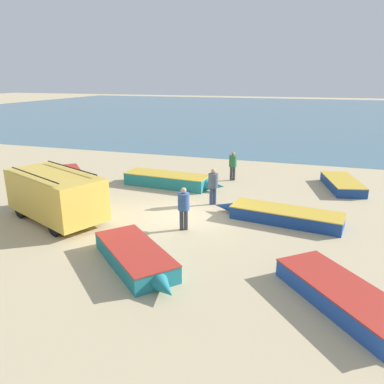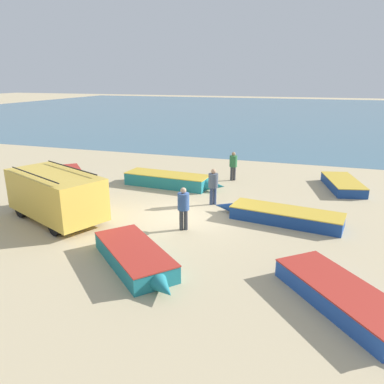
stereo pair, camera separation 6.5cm
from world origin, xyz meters
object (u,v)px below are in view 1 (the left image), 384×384
(fishing_rowboat_4, at_px, (66,177))
(fisherman_3, at_px, (213,183))
(fishing_rowboat_1, at_px, (282,215))
(fishing_rowboat_2, at_px, (170,180))
(fisherman_0, at_px, (184,205))
(fishing_rowboat_5, at_px, (347,299))
(fishing_rowboat_3, at_px, (136,258))
(parked_van, at_px, (55,194))
(fishing_rowboat_0, at_px, (342,184))
(fisherman_1, at_px, (233,163))

(fishing_rowboat_4, bearing_deg, fisherman_3, -139.45)
(fishing_rowboat_4, height_order, fisherman_3, fisherman_3)
(fisherman_3, bearing_deg, fishing_rowboat_4, 49.29)
(fishing_rowboat_1, height_order, fisherman_3, fisherman_3)
(fishing_rowboat_2, distance_m, fisherman_0, 6.14)
(fishing_rowboat_2, xyz_separation_m, fishing_rowboat_5, (8.41, -9.08, -0.07))
(fishing_rowboat_2, relative_size, fishing_rowboat_4, 1.30)
(fisherman_0, bearing_deg, fisherman_3, 152.02)
(fishing_rowboat_5, bearing_deg, fisherman_0, -162.42)
(fishing_rowboat_3, relative_size, fishing_rowboat_5, 0.92)
(parked_van, height_order, fishing_rowboat_0, parked_van)
(fishing_rowboat_4, xyz_separation_m, fisherman_0, (8.54, -4.35, 0.70))
(fishing_rowboat_0, relative_size, fisherman_0, 2.56)
(fishing_rowboat_5, relative_size, fisherman_0, 2.51)
(fisherman_1, relative_size, fisherman_3, 0.97)
(parked_van, xyz_separation_m, fisherman_0, (5.39, 0.61, -0.08))
(parked_van, bearing_deg, fisherman_3, -121.77)
(fishing_rowboat_4, distance_m, fishing_rowboat_5, 16.33)
(parked_van, xyz_separation_m, fisherman_1, (5.67, 8.37, -0.12))
(fishing_rowboat_0, distance_m, fisherman_0, 10.14)
(fishing_rowboat_3, relative_size, fishing_rowboat_4, 0.91)
(fishing_rowboat_5, height_order, fisherman_3, fisherman_3)
(fishing_rowboat_0, height_order, fisherman_1, fisherman_1)
(fisherman_3, bearing_deg, fishing_rowboat_5, -175.56)
(fishing_rowboat_0, height_order, fishing_rowboat_4, fishing_rowboat_4)
(fishing_rowboat_0, xyz_separation_m, fisherman_3, (-5.89, -4.72, 0.77))
(fishing_rowboat_0, distance_m, fishing_rowboat_4, 15.17)
(parked_van, height_order, fishing_rowboat_4, parked_van)
(fishing_rowboat_4, bearing_deg, fishing_rowboat_2, -121.62)
(fishing_rowboat_0, relative_size, fishing_rowboat_2, 0.78)
(fishing_rowboat_5, distance_m, fisherman_0, 6.81)
(fishing_rowboat_0, bearing_deg, fishing_rowboat_2, 92.67)
(fishing_rowboat_0, bearing_deg, fisherman_0, 129.09)
(fishing_rowboat_1, height_order, fishing_rowboat_2, fishing_rowboat_2)
(fishing_rowboat_2, xyz_separation_m, fisherman_1, (2.96, 2.28, 0.65))
(fisherman_1, xyz_separation_m, fisherman_3, (0.02, -4.48, 0.03))
(fishing_rowboat_4, bearing_deg, fishing_rowboat_3, -175.78)
(fishing_rowboat_3, distance_m, fisherman_0, 3.36)
(parked_van, bearing_deg, fishing_rowboat_4, -33.81)
(fishing_rowboat_5, xyz_separation_m, fisherman_1, (-5.45, 11.36, 0.72))
(fishing_rowboat_5, bearing_deg, fishing_rowboat_2, -177.46)
(fishing_rowboat_2, height_order, fishing_rowboat_3, fishing_rowboat_2)
(fishing_rowboat_1, distance_m, fishing_rowboat_4, 12.32)
(fishing_rowboat_4, relative_size, fisherman_3, 2.55)
(fishing_rowboat_3, height_order, fisherman_0, fisherman_0)
(fishing_rowboat_5, height_order, fisherman_1, fisherman_1)
(fisherman_1, bearing_deg, parked_van, 118.75)
(fisherman_3, bearing_deg, parked_van, 90.57)
(parked_van, height_order, fishing_rowboat_2, parked_van)
(fishing_rowboat_1, distance_m, fisherman_3, 3.57)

